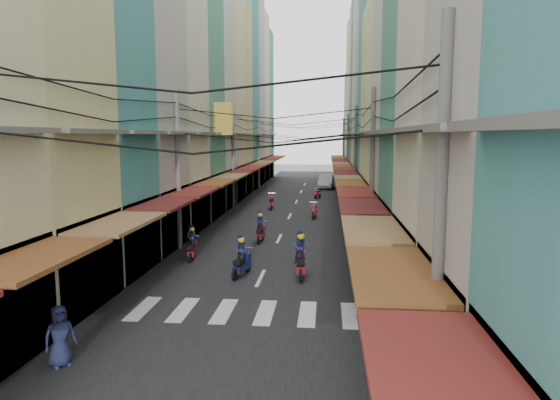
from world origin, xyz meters
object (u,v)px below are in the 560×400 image
Objects in this scene: market_umbrella at (399,224)px; traffic_sign at (384,240)px; white_car at (326,188)px; bicycle at (382,253)px.

traffic_sign is at bearing -111.59° from market_umbrella.
traffic_sign is at bearing -83.56° from white_car.
white_car is 31.03m from bicycle.
traffic_sign reaches higher than market_umbrella.
white_car is 35.72m from market_umbrella.
bicycle is at bearing 83.89° from traffic_sign.
white_car is 3.62× the size of bicycle.
market_umbrella is 0.92× the size of traffic_sign.
white_car is 1.83× the size of traffic_sign.
white_car reaches higher than bicycle.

